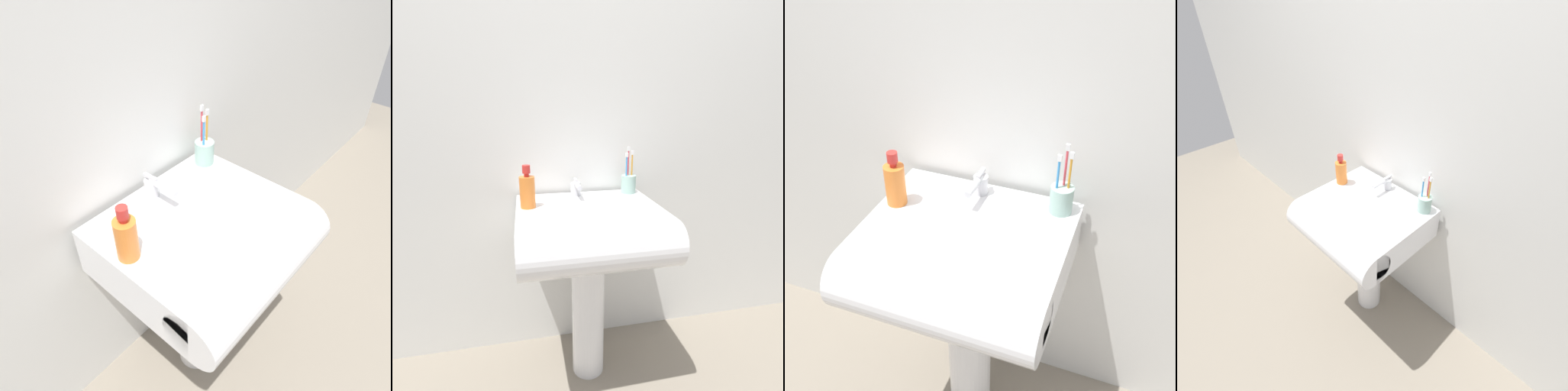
% 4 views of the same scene
% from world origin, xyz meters
% --- Properties ---
extents(ground_plane, '(6.00, 6.00, 0.00)m').
position_xyz_m(ground_plane, '(0.00, 0.00, 0.00)').
color(ground_plane, gray).
rests_on(ground_plane, ground).
extents(wall_back, '(5.00, 0.05, 2.40)m').
position_xyz_m(wall_back, '(0.00, 0.27, 1.20)').
color(wall_back, silver).
rests_on(wall_back, ground).
extents(sink_pedestal, '(0.15, 0.15, 0.66)m').
position_xyz_m(sink_pedestal, '(0.00, 0.00, 0.33)').
color(sink_pedestal, white).
rests_on(sink_pedestal, ground).
extents(sink_basin, '(0.59, 0.55, 0.18)m').
position_xyz_m(sink_basin, '(0.00, -0.06, 0.75)').
color(sink_basin, white).
rests_on(sink_basin, sink_pedestal).
extents(faucet, '(0.05, 0.14, 0.08)m').
position_xyz_m(faucet, '(-0.02, 0.16, 0.88)').
color(faucet, silver).
rests_on(faucet, sink_basin).
extents(toothbrush_cup, '(0.07, 0.07, 0.22)m').
position_xyz_m(toothbrush_cup, '(0.23, 0.17, 0.89)').
color(toothbrush_cup, '#99BFB2').
rests_on(toothbrush_cup, sink_basin).
extents(soap_bottle, '(0.06, 0.06, 0.18)m').
position_xyz_m(soap_bottle, '(-0.25, 0.03, 0.91)').
color(soap_bottle, orange).
rests_on(soap_bottle, sink_basin).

